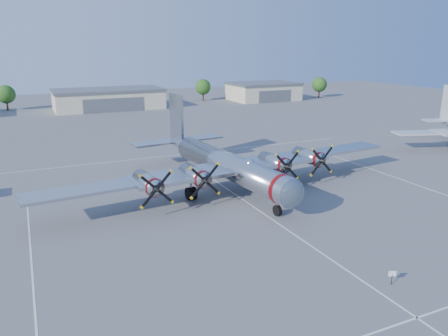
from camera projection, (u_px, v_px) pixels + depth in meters
name	position (u px, v px, depth m)	size (l,w,h in m)	color
ground	(252.00, 206.00, 46.89)	(260.00, 260.00, 0.00)	#5E5E61
parking_lines	(260.00, 211.00, 45.36)	(60.00, 50.08, 0.01)	silver
hangar_center	(109.00, 99.00, 117.81)	(28.60, 14.60, 5.40)	#BAB394
hangar_east	(263.00, 91.00, 137.13)	(20.60, 14.60, 5.40)	#BAB394
tree_west	(6.00, 94.00, 114.37)	(4.80, 4.80, 6.64)	#382619
tree_east	(203.00, 87.00, 134.76)	(4.80, 4.80, 6.64)	#382619
tree_far_east	(320.00, 85.00, 143.06)	(4.80, 4.80, 6.64)	#382619
main_bomber_b29	(224.00, 187.00, 53.13)	(45.66, 31.23, 10.10)	silver
info_placard	(392.00, 275.00, 31.32)	(0.54, 0.24, 1.08)	black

